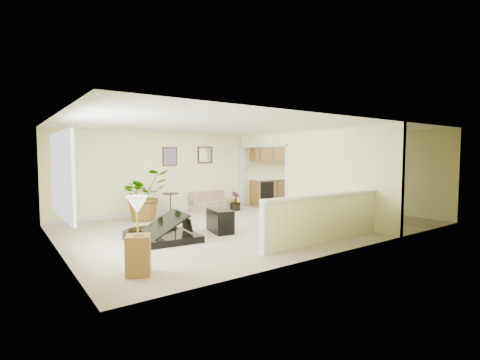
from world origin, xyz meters
TOP-DOWN VIEW (x-y plane):
  - floor at (0.00, 0.00)m, footprint 9.00×9.00m
  - back_wall at (0.00, 3.00)m, footprint 9.00×0.04m
  - front_wall at (0.00, -3.00)m, footprint 9.00×0.04m
  - left_wall at (-4.50, 0.00)m, footprint 0.04×6.00m
  - right_wall at (4.50, 0.00)m, footprint 0.04×6.00m
  - ceiling at (0.00, 0.00)m, footprint 9.00×6.00m
  - kitchen_vinyl at (3.15, 0.00)m, footprint 2.70×6.00m
  - interior_partition at (1.80, 0.25)m, footprint 0.18×5.99m
  - pony_half_wall at (0.08, -2.30)m, footprint 3.42×0.22m
  - left_window at (-4.49, -0.50)m, footprint 0.05×2.15m
  - wall_art_left at (-0.95, 2.97)m, footprint 0.48×0.04m
  - wall_mirror at (0.30, 2.97)m, footprint 0.55×0.04m
  - kitchen_cabinets at (3.19, 2.73)m, footprint 2.36×0.65m
  - piano at (-2.62, -0.17)m, footprint 1.70×1.75m
  - piano_bench at (-1.18, -0.28)m, footprint 0.56×0.87m
  - loveseat at (0.42, 2.70)m, footprint 1.55×1.06m
  - accent_table at (-1.20, 2.43)m, footprint 0.47×0.47m
  - palm_plant at (-2.05, 2.23)m, footprint 1.46×1.32m
  - small_plant at (0.95, 2.16)m, footprint 0.41×0.41m
  - lamp_stand at (-3.72, -2.03)m, footprint 0.46×0.46m

SIDE VIEW (x-z plane):
  - floor at x=0.00m, z-range 0.00..0.00m
  - kitchen_vinyl at x=3.15m, z-range 0.00..0.01m
  - small_plant at x=0.95m, z-range -0.05..0.57m
  - piano_bench at x=-1.18m, z-range 0.00..0.53m
  - loveseat at x=0.42m, z-range -0.10..0.70m
  - accent_table at x=-1.20m, z-range 0.10..0.77m
  - lamp_stand at x=-3.72m, z-range -0.09..1.09m
  - pony_half_wall at x=0.08m, z-range 0.02..1.02m
  - piano at x=-2.62m, z-range -0.11..1.19m
  - palm_plant at x=-2.05m, z-range -0.01..1.39m
  - kitchen_cabinets at x=3.19m, z-range -0.29..2.03m
  - interior_partition at x=1.80m, z-range -0.03..2.47m
  - back_wall at x=0.00m, z-range 0.00..2.50m
  - front_wall at x=0.00m, z-range 0.00..2.50m
  - left_wall at x=-4.50m, z-range 0.00..2.50m
  - right_wall at x=4.50m, z-range 0.00..2.50m
  - left_window at x=-4.49m, z-range 0.73..2.17m
  - wall_art_left at x=-0.95m, z-range 1.46..2.04m
  - wall_mirror at x=0.30m, z-range 1.52..2.08m
  - ceiling at x=0.00m, z-range 2.48..2.52m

